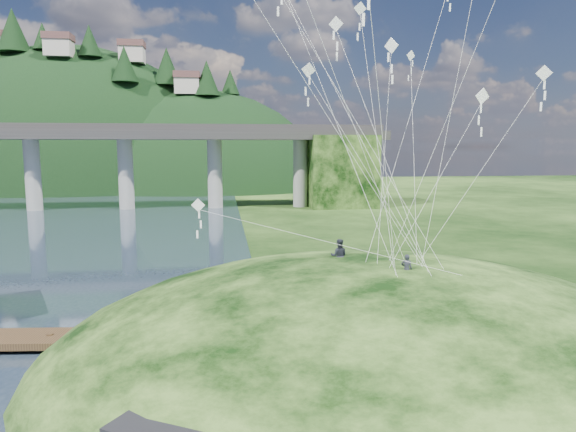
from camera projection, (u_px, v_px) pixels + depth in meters
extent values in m
plane|color=black|center=(220.00, 382.00, 24.09)|extent=(320.00, 320.00, 0.00)
ellipsoid|color=black|center=(372.00, 383.00, 27.26)|extent=(36.00, 32.00, 13.00)
cylinder|color=gray|center=(33.00, 173.00, 87.98)|extent=(2.60, 2.60, 13.00)
cylinder|color=gray|center=(126.00, 172.00, 89.94)|extent=(2.60, 2.60, 13.00)
cylinder|color=gray|center=(215.00, 172.00, 91.89)|extent=(2.60, 2.60, 13.00)
cylinder|color=gray|center=(300.00, 171.00, 93.85)|extent=(2.60, 2.60, 13.00)
cube|color=black|center=(340.00, 171.00, 94.80)|extent=(12.00, 11.00, 13.00)
ellipsoid|color=black|center=(78.00, 208.00, 143.68)|extent=(96.00, 68.00, 88.00)
ellipsoid|color=black|center=(204.00, 224.00, 140.78)|extent=(76.00, 56.00, 72.00)
cone|color=black|center=(13.00, 30.00, 125.20)|extent=(8.01, 8.01, 10.54)
cone|color=black|center=(43.00, 36.00, 125.71)|extent=(4.97, 4.97, 6.54)
cone|color=black|center=(89.00, 41.00, 125.34)|extent=(5.83, 5.83, 7.67)
cone|color=black|center=(124.00, 64.00, 122.41)|extent=(6.47, 6.47, 8.51)
cone|color=black|center=(167.00, 66.00, 130.28)|extent=(7.13, 7.13, 9.38)
cone|color=black|center=(207.00, 78.00, 127.13)|extent=(6.56, 6.56, 8.63)
cone|color=black|center=(230.00, 82.00, 133.40)|extent=(4.88, 4.88, 6.42)
cube|color=beige|center=(59.00, 49.00, 122.82)|extent=(6.00, 5.00, 4.00)
cube|color=brown|center=(58.00, 37.00, 122.46)|extent=(6.40, 5.40, 1.60)
cube|color=beige|center=(132.00, 55.00, 130.75)|extent=(6.00, 5.00, 4.00)
cube|color=brown|center=(132.00, 44.00, 130.39)|extent=(6.40, 5.40, 1.60)
cube|color=beige|center=(187.00, 86.00, 127.73)|extent=(6.00, 5.00, 4.00)
cube|color=brown|center=(187.00, 75.00, 127.37)|extent=(6.40, 5.40, 1.60)
cube|color=#342315|center=(50.00, 339.00, 28.15)|extent=(15.89, 3.89, 0.39)
cylinder|color=#342315|center=(50.00, 344.00, 28.19)|extent=(0.34, 0.34, 1.12)
cylinder|color=#342315|center=(112.00, 343.00, 28.31)|extent=(0.34, 0.34, 1.12)
cylinder|color=#342315|center=(174.00, 342.00, 28.44)|extent=(0.34, 0.34, 1.12)
imported|color=#252732|center=(407.00, 254.00, 25.25)|extent=(0.64, 0.56, 1.48)
imported|color=#252732|center=(339.00, 239.00, 28.51)|extent=(1.10, 0.96, 1.94)
cube|color=white|center=(544.00, 73.00, 27.14)|extent=(0.66, 0.56, 0.81)
cube|color=white|center=(543.00, 84.00, 27.22)|extent=(0.11, 0.06, 0.48)
cube|color=white|center=(543.00, 96.00, 27.29)|extent=(0.11, 0.06, 0.48)
cube|color=white|center=(542.00, 107.00, 27.37)|extent=(0.11, 0.06, 0.48)
cube|color=white|center=(198.00, 205.00, 30.53)|extent=(0.82, 0.17, 0.82)
cube|color=white|center=(198.00, 215.00, 30.60)|extent=(0.11, 0.02, 0.48)
cube|color=white|center=(199.00, 224.00, 30.68)|extent=(0.11, 0.02, 0.48)
cube|color=white|center=(199.00, 234.00, 30.76)|extent=(0.11, 0.02, 0.48)
cube|color=white|center=(308.00, 70.00, 25.81)|extent=(0.74, 0.26, 0.72)
cube|color=white|center=(308.00, 81.00, 25.88)|extent=(0.09, 0.06, 0.43)
cube|color=white|center=(308.00, 91.00, 25.95)|extent=(0.09, 0.06, 0.43)
cube|color=white|center=(308.00, 102.00, 26.02)|extent=(0.09, 0.06, 0.43)
cube|color=white|center=(449.00, 7.00, 31.54)|extent=(0.10, 0.03, 0.46)
cube|color=white|center=(367.00, 4.00, 19.11)|extent=(0.11, 0.05, 0.48)
cube|color=white|center=(367.00, 20.00, 19.19)|extent=(0.11, 0.05, 0.48)
cube|color=white|center=(281.00, 0.00, 27.33)|extent=(0.11, 0.03, 0.50)
cube|color=white|center=(281.00, 12.00, 27.41)|extent=(0.11, 0.03, 0.50)
cube|color=white|center=(336.00, 24.00, 30.55)|extent=(0.82, 0.42, 0.87)
cube|color=white|center=(336.00, 35.00, 30.63)|extent=(0.12, 0.05, 0.51)
cube|color=white|center=(336.00, 46.00, 30.72)|extent=(0.12, 0.05, 0.51)
cube|color=white|center=(336.00, 56.00, 30.80)|extent=(0.12, 0.05, 0.51)
cube|color=white|center=(411.00, 56.00, 32.82)|extent=(0.63, 0.28, 0.66)
cube|color=white|center=(411.00, 63.00, 32.88)|extent=(0.08, 0.06, 0.39)
cube|color=white|center=(410.00, 71.00, 32.95)|extent=(0.08, 0.06, 0.39)
cube|color=white|center=(410.00, 78.00, 33.01)|extent=(0.08, 0.06, 0.39)
cube|color=white|center=(360.00, 8.00, 29.47)|extent=(0.74, 0.25, 0.72)
cube|color=white|center=(360.00, 18.00, 29.54)|extent=(0.10, 0.04, 0.43)
cube|color=white|center=(360.00, 27.00, 29.61)|extent=(0.10, 0.04, 0.43)
cube|color=white|center=(360.00, 37.00, 29.68)|extent=(0.10, 0.04, 0.43)
cube|color=white|center=(391.00, 46.00, 28.27)|extent=(0.61, 0.66, 0.84)
cube|color=white|center=(391.00, 57.00, 28.36)|extent=(0.10, 0.08, 0.50)
cube|color=white|center=(391.00, 68.00, 28.44)|extent=(0.10, 0.08, 0.50)
cube|color=white|center=(391.00, 80.00, 28.52)|extent=(0.10, 0.08, 0.50)
cube|color=white|center=(482.00, 96.00, 27.41)|extent=(0.87, 0.26, 0.88)
cube|color=white|center=(482.00, 108.00, 27.49)|extent=(0.11, 0.06, 0.51)
cube|color=white|center=(481.00, 120.00, 27.58)|extent=(0.11, 0.06, 0.51)
cube|color=white|center=(481.00, 132.00, 27.66)|extent=(0.11, 0.06, 0.51)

